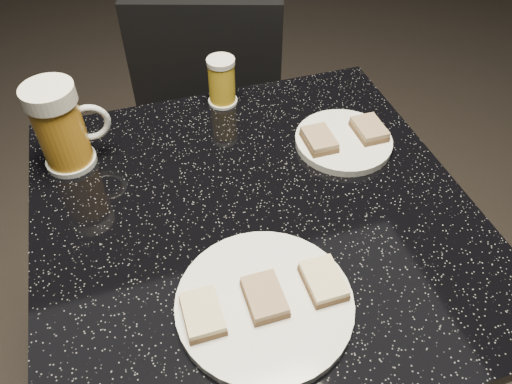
{
  "coord_description": "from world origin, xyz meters",
  "views": [
    {
      "loc": [
        -0.16,
        -0.51,
        1.35
      ],
      "look_at": [
        0.0,
        0.0,
        0.8
      ],
      "focal_mm": 35.0,
      "sensor_mm": 36.0,
      "label": 1
    }
  ],
  "objects_px": {
    "table": "(256,296)",
    "beer_tumbler": "(222,82)",
    "plate_small": "(343,141)",
    "chair": "(208,156)",
    "plate_large": "(264,303)",
    "beer_mug": "(61,127)"
  },
  "relations": [
    {
      "from": "table",
      "to": "beer_tumbler",
      "type": "xyz_separation_m",
      "value": [
        0.03,
        0.31,
        0.29
      ]
    },
    {
      "from": "plate_large",
      "to": "table",
      "type": "bearing_deg",
      "value": 76.37
    },
    {
      "from": "plate_large",
      "to": "plate_small",
      "type": "xyz_separation_m",
      "value": [
        0.25,
        0.28,
        0.0
      ]
    },
    {
      "from": "plate_small",
      "to": "chair",
      "type": "distance_m",
      "value": 0.46
    },
    {
      "from": "beer_mug",
      "to": "chair",
      "type": "distance_m",
      "value": 0.49
    },
    {
      "from": "beer_mug",
      "to": "chair",
      "type": "xyz_separation_m",
      "value": [
        0.28,
        0.22,
        -0.33
      ]
    },
    {
      "from": "plate_small",
      "to": "chair",
      "type": "relative_size",
      "value": 0.21
    },
    {
      "from": "table",
      "to": "beer_mug",
      "type": "distance_m",
      "value": 0.47
    },
    {
      "from": "plate_small",
      "to": "table",
      "type": "distance_m",
      "value": 0.34
    },
    {
      "from": "plate_small",
      "to": "beer_tumbler",
      "type": "height_order",
      "value": "beer_tumbler"
    },
    {
      "from": "plate_large",
      "to": "beer_tumbler",
      "type": "xyz_separation_m",
      "value": [
        0.07,
        0.48,
        0.04
      ]
    },
    {
      "from": "table",
      "to": "chair",
      "type": "bearing_deg",
      "value": 88.93
    },
    {
      "from": "plate_small",
      "to": "beer_tumbler",
      "type": "relative_size",
      "value": 1.81
    },
    {
      "from": "table",
      "to": "beer_tumbler",
      "type": "distance_m",
      "value": 0.43
    },
    {
      "from": "plate_small",
      "to": "beer_tumbler",
      "type": "xyz_separation_m",
      "value": [
        -0.18,
        0.19,
        0.04
      ]
    },
    {
      "from": "beer_mug",
      "to": "table",
      "type": "bearing_deg",
      "value": -38.27
    },
    {
      "from": "plate_large",
      "to": "beer_mug",
      "type": "bearing_deg",
      "value": 121.42
    },
    {
      "from": "table",
      "to": "beer_mug",
      "type": "bearing_deg",
      "value": 141.73
    },
    {
      "from": "plate_small",
      "to": "chair",
      "type": "bearing_deg",
      "value": 121.31
    },
    {
      "from": "plate_large",
      "to": "beer_mug",
      "type": "xyz_separation_m",
      "value": [
        -0.23,
        0.38,
        0.07
      ]
    },
    {
      "from": "plate_large",
      "to": "table",
      "type": "distance_m",
      "value": 0.3
    },
    {
      "from": "beer_mug",
      "to": "chair",
      "type": "bearing_deg",
      "value": 38.61
    }
  ]
}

